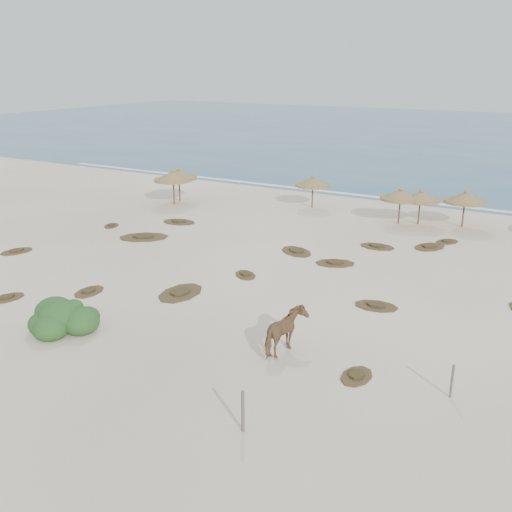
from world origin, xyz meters
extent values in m
plane|color=#F9E7CD|center=(0.00, 0.00, 0.00)|extent=(160.00, 160.00, 0.00)
cube|color=#29537B|center=(0.00, 75.00, 0.00)|extent=(200.00, 100.00, 0.01)
cube|color=white|center=(0.00, 26.00, 0.00)|extent=(70.00, 0.60, 0.01)
cylinder|color=brown|center=(-14.21, 15.86, 1.04)|extent=(0.12, 0.12, 2.08)
cylinder|color=olive|center=(-14.21, 15.86, 1.91)|extent=(3.82, 3.82, 0.18)
cone|color=olive|center=(-14.21, 15.86, 2.23)|extent=(3.69, 3.69, 0.74)
cone|color=olive|center=(-14.21, 15.86, 2.68)|extent=(0.36, 0.36, 0.22)
cylinder|color=brown|center=(-14.37, 16.82, 1.03)|extent=(0.12, 0.12, 2.06)
cylinder|color=olive|center=(-14.37, 16.82, 1.88)|extent=(3.52, 3.52, 0.18)
cone|color=olive|center=(-14.37, 16.82, 2.21)|extent=(3.40, 3.40, 0.74)
cone|color=olive|center=(-14.37, 16.82, 2.65)|extent=(0.35, 0.35, 0.22)
cylinder|color=brown|center=(-4.26, 20.16, 0.95)|extent=(0.11, 0.11, 1.89)
cylinder|color=olive|center=(-4.26, 20.16, 1.73)|extent=(3.57, 3.57, 0.16)
cone|color=olive|center=(-4.26, 20.16, 2.03)|extent=(3.45, 3.45, 0.68)
cone|color=olive|center=(-4.26, 20.16, 2.43)|extent=(0.32, 0.32, 0.20)
cylinder|color=brown|center=(4.08, 19.36, 0.93)|extent=(0.11, 0.11, 1.85)
cylinder|color=olive|center=(4.08, 19.36, 1.69)|extent=(2.83, 2.83, 0.16)
cone|color=olive|center=(4.08, 19.36, 1.98)|extent=(2.74, 2.74, 0.66)
cone|color=olive|center=(4.08, 19.36, 2.38)|extent=(0.32, 0.32, 0.19)
cylinder|color=brown|center=(2.86, 18.81, 0.96)|extent=(0.11, 0.11, 1.93)
cylinder|color=olive|center=(2.86, 18.81, 1.76)|extent=(3.65, 3.65, 0.17)
cone|color=olive|center=(2.86, 18.81, 2.06)|extent=(3.53, 3.53, 0.69)
cone|color=olive|center=(2.86, 18.81, 2.48)|extent=(0.33, 0.33, 0.20)
cylinder|color=brown|center=(6.85, 20.07, 0.97)|extent=(0.11, 0.11, 1.93)
cylinder|color=olive|center=(6.85, 20.07, 1.77)|extent=(3.41, 3.41, 0.17)
cone|color=olive|center=(6.85, 20.07, 2.07)|extent=(3.29, 3.29, 0.69)
cone|color=olive|center=(6.85, 20.07, 2.49)|extent=(0.33, 0.33, 0.20)
imported|color=brown|center=(4.50, -1.71, 0.88)|extent=(1.08, 2.14, 1.76)
cylinder|color=#66594C|center=(5.62, -6.67, 0.68)|extent=(0.14, 0.14, 1.37)
cylinder|color=#66594C|center=(10.62, -1.70, 0.60)|extent=(0.10, 0.10, 1.20)
ellipsoid|color=#346129|center=(-4.51, -4.46, 0.53)|extent=(1.92, 1.92, 1.44)
ellipsoid|color=#346129|center=(-3.64, -4.17, 0.43)|extent=(1.54, 1.54, 1.15)
ellipsoid|color=#346129|center=(-5.28, -4.07, 0.48)|extent=(1.63, 1.63, 1.22)
ellipsoid|color=#346129|center=(-4.32, -5.13, 0.38)|extent=(1.44, 1.44, 1.08)
ellipsoid|color=#346129|center=(-4.89, -4.94, 0.37)|extent=(1.34, 1.34, 1.01)
ellipsoid|color=#346129|center=(-3.93, -3.59, 0.34)|extent=(1.15, 1.15, 0.86)
ellipsoid|color=#346129|center=(-4.22, -3.98, 0.86)|extent=(0.86, 0.86, 0.65)
ellipsoid|color=#346129|center=(-4.80, -4.36, 0.91)|extent=(0.77, 0.77, 0.58)
camera|label=1|loc=(13.15, -19.09, 10.43)|focal=40.00mm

